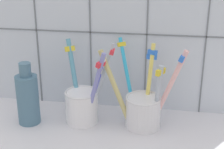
% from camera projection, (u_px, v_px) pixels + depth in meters
% --- Properties ---
extents(counter_slab, '(0.64, 0.22, 0.02)m').
position_uv_depth(counter_slab, '(110.00, 133.00, 0.74)').
color(counter_slab, silver).
rests_on(counter_slab, ground).
extents(tile_wall_back, '(0.64, 0.02, 0.45)m').
position_uv_depth(tile_wall_back, '(119.00, 22.00, 0.77)').
color(tile_wall_back, silver).
rests_on(tile_wall_back, ground).
extents(toothbrush_cup_left, '(0.12, 0.10, 0.18)m').
position_uv_depth(toothbrush_cup_left, '(83.00, 103.00, 0.75)').
color(toothbrush_cup_left, white).
rests_on(toothbrush_cup_left, counter_slab).
extents(toothbrush_cup_right, '(0.18, 0.11, 0.18)m').
position_uv_depth(toothbrush_cup_right, '(143.00, 106.00, 0.73)').
color(toothbrush_cup_right, white).
rests_on(toothbrush_cup_right, counter_slab).
extents(ceramic_vase, '(0.05, 0.05, 0.14)m').
position_uv_depth(ceramic_vase, '(27.00, 98.00, 0.74)').
color(ceramic_vase, slate).
rests_on(ceramic_vase, counter_slab).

